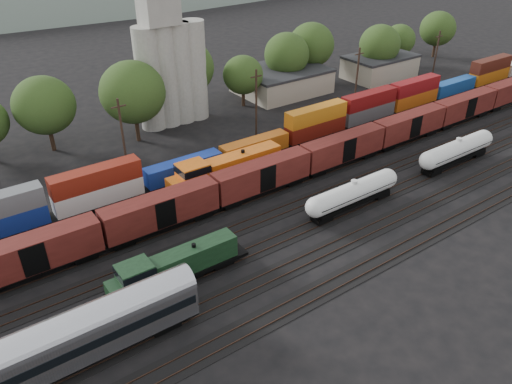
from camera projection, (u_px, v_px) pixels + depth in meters
ground at (278, 213)px, 66.80m from camera, size 600.00×600.00×0.00m
tracks at (278, 212)px, 66.78m from camera, size 180.00×33.20×0.20m
green_locomotive at (171, 268)px, 53.03m from camera, size 16.21×2.86×4.29m
tank_car_a at (353, 193)px, 66.34m from camera, size 15.86×2.84×4.16m
tank_car_b at (457, 150)px, 77.43m from camera, size 16.50×2.95×4.32m
passenger_coach at (53, 347)px, 42.17m from camera, size 26.35×3.25×5.98m
orange_locomotive at (224, 170)px, 71.31m from camera, size 19.83×3.30×4.96m
boxcar_string at (378, 136)px, 80.68m from camera, size 184.40×2.90×4.20m
container_wall at (242, 147)px, 78.07m from camera, size 169.56×2.60×5.80m
grain_silo at (170, 63)px, 88.01m from camera, size 13.40×5.00×29.00m
industrial_sheds at (192, 107)px, 93.57m from camera, size 119.38×17.26×5.10m
tree_band at (187, 78)px, 92.18m from camera, size 167.52×18.62×13.88m
utility_poles at (195, 118)px, 79.11m from camera, size 122.20×0.36×12.00m
distant_hills at (23, 19)px, 271.93m from camera, size 860.00×286.00×130.00m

